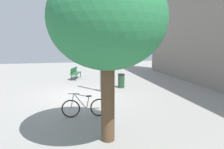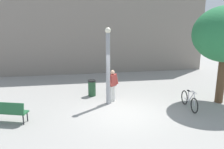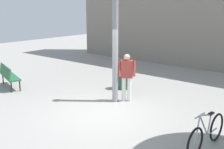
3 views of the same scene
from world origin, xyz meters
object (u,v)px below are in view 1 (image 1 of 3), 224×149
Objects in this scene: plaza_tree at (107,21)px; trash_bin at (121,81)px; lamppost at (101,58)px; park_bench at (75,72)px; bicycle_silver at (85,107)px; person_by_lamppost at (107,76)px.

plaza_tree is 7.32m from trash_bin.
plaza_tree is (5.65, -0.74, 1.42)m from lamppost.
plaza_tree is at bearing 3.90° from park_bench.
plaza_tree reaches higher than park_bench.
lamppost is 2.09× the size of bicycle_silver.
bicycle_silver is (-1.94, -0.53, -3.05)m from plaza_tree.
person_by_lamppost is 1.85× the size of trash_bin.
lamppost is 4.20× the size of trash_bin.
plaza_tree is (10.05, 0.68, 2.89)m from park_bench.
lamppost is at bearing 17.95° from park_bench.
lamppost is at bearing 172.56° from plaza_tree.
person_by_lamppost is (0.28, 0.29, -1.05)m from lamppost.
person_by_lamppost is at bearing 155.66° from bicycle_silver.
park_bench is at bearing -142.78° from trash_bin.
person_by_lamppost is at bearing 20.10° from park_bench.
lamppost is 1.13m from person_by_lamppost.
trash_bin is (-4.40, 2.65, 0.07)m from bicycle_silver.
lamppost is at bearing 161.15° from bicycle_silver.
lamppost reaches higher than person_by_lamppost.
trash_bin is (-0.97, 1.10, -0.51)m from person_by_lamppost.
lamppost reaches higher than bicycle_silver.
bicycle_silver is (3.43, -1.55, -0.58)m from person_by_lamppost.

